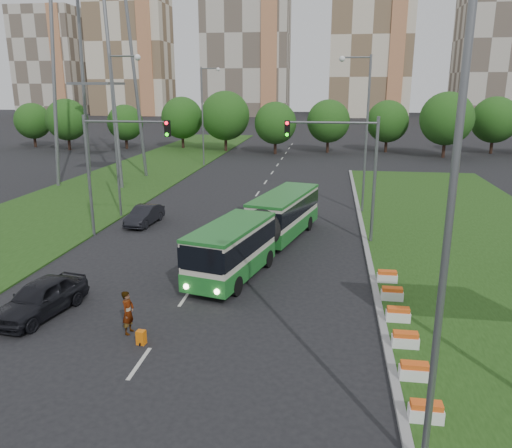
% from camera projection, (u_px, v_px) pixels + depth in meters
% --- Properties ---
extents(ground, '(360.00, 360.00, 0.00)m').
position_uv_depth(ground, '(247.00, 301.00, 23.47)').
color(ground, black).
rests_on(ground, ground).
extents(grass_median, '(14.00, 60.00, 0.15)m').
position_uv_depth(grass_median, '(488.00, 257.00, 29.24)').
color(grass_median, '#1F4112').
rests_on(grass_median, ground).
extents(median_kerb, '(0.30, 60.00, 0.18)m').
position_uv_depth(median_kerb, '(367.00, 251.00, 30.22)').
color(median_kerb, gray).
rests_on(median_kerb, ground).
extents(left_verge, '(12.00, 110.00, 0.10)m').
position_uv_depth(left_verge, '(111.00, 187.00, 49.83)').
color(left_verge, '#1F4112').
rests_on(left_verge, ground).
extents(lane_markings, '(0.20, 100.00, 0.01)m').
position_uv_depth(lane_markings, '(251.00, 203.00, 42.96)').
color(lane_markings, beige).
rests_on(lane_markings, ground).
extents(flower_planters, '(1.10, 11.50, 0.60)m').
position_uv_depth(flower_planters, '(401.00, 326.00, 20.02)').
color(flower_planters, white).
rests_on(flower_planters, grass_median).
extents(traffic_mast_median, '(5.76, 0.32, 8.00)m').
position_uv_depth(traffic_mast_median, '(349.00, 160.00, 30.90)').
color(traffic_mast_median, slate).
rests_on(traffic_mast_median, ground).
extents(traffic_mast_left, '(5.76, 0.32, 8.00)m').
position_uv_depth(traffic_mast_left, '(111.00, 157.00, 32.09)').
color(traffic_mast_left, slate).
rests_on(traffic_mast_left, ground).
extents(street_lamps, '(36.00, 60.00, 12.00)m').
position_uv_depth(street_lamps, '(226.00, 147.00, 31.82)').
color(street_lamps, slate).
rests_on(street_lamps, ground).
extents(tree_line, '(120.00, 8.00, 9.00)m').
position_uv_depth(tree_line, '(375.00, 123.00, 73.29)').
color(tree_line, '#184A13').
rests_on(tree_line, ground).
extents(apartment_tower_west, '(26.00, 15.00, 48.00)m').
position_uv_depth(apartment_tower_west, '(130.00, 43.00, 169.23)').
color(apartment_tower_west, beige).
rests_on(apartment_tower_west, ground).
extents(apartment_tower_cwest, '(28.00, 15.00, 52.00)m').
position_uv_depth(apartment_tower_cwest, '(246.00, 35.00, 163.05)').
color(apartment_tower_cwest, beige).
rests_on(apartment_tower_cwest, ground).
extents(apartment_tower_ceast, '(25.00, 15.00, 50.00)m').
position_uv_depth(apartment_tower_ceast, '(371.00, 36.00, 157.68)').
color(apartment_tower_ceast, beige).
rests_on(apartment_tower_ceast, ground).
extents(apartment_tower_east, '(27.00, 15.00, 47.00)m').
position_uv_depth(apartment_tower_east, '(504.00, 39.00, 152.44)').
color(apartment_tower_east, beige).
rests_on(apartment_tower_east, ground).
extents(midrise_west, '(22.00, 14.00, 36.00)m').
position_uv_depth(midrise_west, '(50.00, 62.00, 175.06)').
color(midrise_west, beige).
rests_on(midrise_west, ground).
extents(articulated_bus, '(2.43, 15.59, 2.57)m').
position_uv_depth(articulated_bus, '(261.00, 228.00, 29.79)').
color(articulated_bus, beige).
rests_on(articulated_bus, ground).
extents(car_left_near, '(2.76, 4.98, 1.60)m').
position_uv_depth(car_left_near, '(41.00, 298.00, 21.85)').
color(car_left_near, black).
rests_on(car_left_near, ground).
extents(car_left_far, '(1.76, 4.26, 1.37)m').
position_uv_depth(car_left_far, '(145.00, 215.00, 36.28)').
color(car_left_far, black).
rests_on(car_left_far, ground).
extents(pedestrian, '(0.51, 0.71, 1.83)m').
position_uv_depth(pedestrian, '(128.00, 312.00, 20.17)').
color(pedestrian, gray).
rests_on(pedestrian, ground).
extents(shopping_trolley, '(0.33, 0.35, 0.57)m').
position_uv_depth(shopping_trolley, '(141.00, 338.00, 19.46)').
color(shopping_trolley, orange).
rests_on(shopping_trolley, ground).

